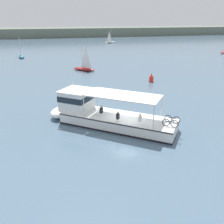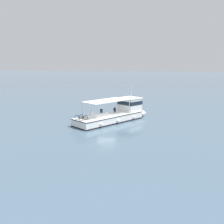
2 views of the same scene
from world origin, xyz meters
name	(u,v)px [view 2 (image 2 of 2)]	position (x,y,z in m)	size (l,w,h in m)	color
ground_plane	(106,123)	(0.00, 0.00, 0.00)	(400.00, 400.00, 0.00)	slate
ferry_main	(117,114)	(-2.03, 1.36, 1.02)	(11.71, 10.56, 5.32)	white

